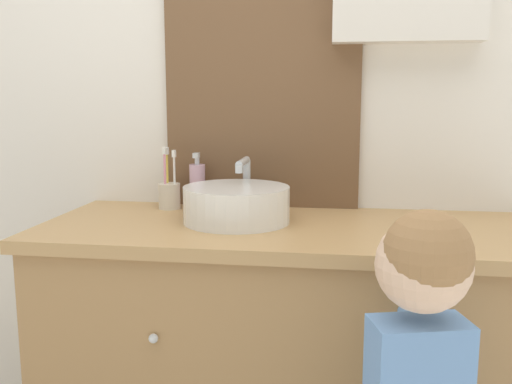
% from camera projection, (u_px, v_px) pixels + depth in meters
% --- Properties ---
extents(wall_back, '(3.20, 0.18, 2.50)m').
position_uv_depth(wall_back, '(306.00, 68.00, 1.81)').
color(wall_back, silver).
rests_on(wall_back, ground_plane).
extents(vanity_counter, '(1.41, 0.57, 0.84)m').
position_uv_depth(vanity_counter, '(290.00, 365.00, 1.65)').
color(vanity_counter, '#A37A4C').
rests_on(vanity_counter, ground_plane).
extents(sink_basin, '(0.30, 0.35, 0.17)m').
position_uv_depth(sink_basin, '(237.00, 203.00, 1.62)').
color(sink_basin, white).
rests_on(sink_basin, vanity_counter).
extents(toothbrush_holder, '(0.07, 0.07, 0.20)m').
position_uv_depth(toothbrush_holder, '(169.00, 194.00, 1.81)').
color(toothbrush_holder, beige).
rests_on(toothbrush_holder, vanity_counter).
extents(soap_dispenser, '(0.05, 0.05, 0.18)m').
position_uv_depth(soap_dispenser, '(197.00, 185.00, 1.83)').
color(soap_dispenser, '#CCA3BC').
rests_on(soap_dispenser, vanity_counter).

